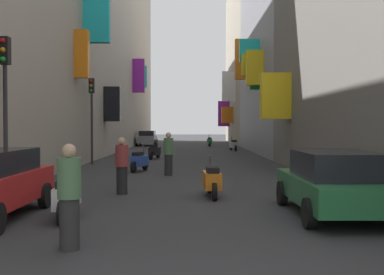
# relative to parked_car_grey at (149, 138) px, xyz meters

# --- Properties ---
(ground_plane) EXTENTS (140.00, 140.00, 0.00)m
(ground_plane) POSITION_rel_parked_car_grey_xyz_m (3.92, -13.61, -0.77)
(ground_plane) COLOR #2D2D30
(building_left_mid_b) EXTENTS (7.10, 37.17, 20.63)m
(building_left_mid_b) POSITION_rel_parked_car_grey_xyz_m (-4.08, -2.20, 9.54)
(building_left_mid_b) COLOR #B2A899
(building_left_mid_b) RESTS_ON ground
(building_right_mid_a) EXTENTS (7.32, 17.72, 13.64)m
(building_right_mid_a) POSITION_rel_parked_car_grey_xyz_m (11.91, -11.49, 6.05)
(building_right_mid_a) COLOR gray
(building_right_mid_a) RESTS_ON ground
(building_right_mid_b) EXTENTS (7.38, 19.01, 18.15)m
(building_right_mid_b) POSITION_rel_parked_car_grey_xyz_m (11.91, 6.88, 8.29)
(building_right_mid_b) COLOR #9E9384
(building_right_mid_b) RESTS_ON ground
(parked_car_grey) EXTENTS (1.85, 4.16, 1.46)m
(parked_car_grey) POSITION_rel_parked_car_grey_xyz_m (0.00, 0.00, 0.00)
(parked_car_grey) COLOR slate
(parked_car_grey) RESTS_ON ground
(parked_car_green) EXTENTS (1.95, 4.08, 1.42)m
(parked_car_green) POSITION_rel_parked_car_grey_xyz_m (7.56, -36.02, -0.02)
(parked_car_green) COLOR #236638
(parked_car_green) RESTS_ON ground
(scooter_orange) EXTENTS (0.51, 1.92, 1.13)m
(scooter_orange) POSITION_rel_parked_car_grey_xyz_m (4.98, -33.26, -0.31)
(scooter_orange) COLOR orange
(scooter_orange) RESTS_ON ground
(scooter_silver) EXTENTS (0.63, 1.82, 1.13)m
(scooter_silver) POSITION_rel_parked_car_grey_xyz_m (7.66, -9.58, -0.31)
(scooter_silver) COLOR #ADADB2
(scooter_silver) RESTS_ON ground
(scooter_white) EXTENTS (0.55, 1.99, 1.13)m
(scooter_white) POSITION_rel_parked_car_grey_xyz_m (1.74, -36.27, -0.31)
(scooter_white) COLOR silver
(scooter_white) RESTS_ON ground
(scooter_black) EXTENTS (0.69, 1.82, 1.13)m
(scooter_black) POSITION_rel_parked_car_grey_xyz_m (2.20, -18.53, -0.31)
(scooter_black) COLOR black
(scooter_black) RESTS_ON ground
(scooter_green) EXTENTS (0.47, 1.84, 1.13)m
(scooter_green) POSITION_rel_parked_car_grey_xyz_m (6.08, -1.77, -0.31)
(scooter_green) COLOR #287F3D
(scooter_green) RESTS_ON ground
(scooter_blue) EXTENTS (0.71, 1.75, 1.13)m
(scooter_blue) POSITION_rel_parked_car_grey_xyz_m (2.15, -26.07, -0.31)
(scooter_blue) COLOR #2D4CAD
(scooter_blue) RESTS_ON ground
(pedestrian_crossing) EXTENTS (0.53, 0.53, 1.70)m
(pedestrian_crossing) POSITION_rel_parked_car_grey_xyz_m (2.46, -38.82, 0.08)
(pedestrian_crossing) COLOR #292929
(pedestrian_crossing) RESTS_ON ground
(pedestrian_near_left) EXTENTS (0.52, 0.52, 1.64)m
(pedestrian_near_left) POSITION_rel_parked_car_grey_xyz_m (2.38, -32.69, 0.05)
(pedestrian_near_left) COLOR black
(pedestrian_near_left) RESTS_ON ground
(pedestrian_near_right) EXTENTS (0.47, 0.47, 1.71)m
(pedestrian_near_right) POSITION_rel_parked_car_grey_xyz_m (3.48, -27.60, 0.09)
(pedestrian_near_right) COLOR #262626
(pedestrian_near_right) RESTS_ON ground
(traffic_light_near_corner) EXTENTS (0.26, 0.34, 4.41)m
(traffic_light_near_corner) POSITION_rel_parked_car_grey_xyz_m (-0.69, -33.46, 2.22)
(traffic_light_near_corner) COLOR #2D2D2D
(traffic_light_near_corner) RESTS_ON ground
(traffic_light_far_corner) EXTENTS (0.26, 0.34, 4.39)m
(traffic_light_far_corner) POSITION_rel_parked_car_grey_xyz_m (-0.71, -22.26, 2.21)
(traffic_light_far_corner) COLOR #2D2D2D
(traffic_light_far_corner) RESTS_ON ground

